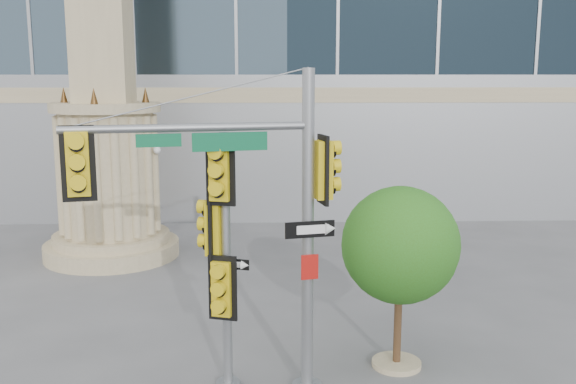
{
  "coord_description": "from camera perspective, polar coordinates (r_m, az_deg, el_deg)",
  "views": [
    {
      "loc": [
        -0.78,
        -11.92,
        5.9
      ],
      "look_at": [
        -0.34,
        2.0,
        3.4
      ],
      "focal_mm": 40.0,
      "sensor_mm": 36.0,
      "label": 1
    }
  ],
  "objects": [
    {
      "name": "ground",
      "position": [
        13.32,
        1.8,
        -16.13
      ],
      "size": [
        120.0,
        120.0,
        0.0
      ],
      "primitive_type": "plane",
      "color": "#545456",
      "rests_on": "ground"
    },
    {
      "name": "street_tree",
      "position": [
        13.12,
        10.11,
        -5.07
      ],
      "size": [
        2.42,
        2.37,
        3.78
      ],
      "color": "tan",
      "rests_on": "ground"
    },
    {
      "name": "secondary_signal_pole",
      "position": [
        11.89,
        -5.96,
        -4.53
      ],
      "size": [
        0.85,
        0.77,
        4.93
      ],
      "rotation": [
        0.0,
        0.0,
        -0.28
      ],
      "color": "slate",
      "rests_on": "ground"
    },
    {
      "name": "monument",
      "position": [
        21.56,
        -16.01,
        8.76
      ],
      "size": [
        4.4,
        4.4,
        16.6
      ],
      "color": "tan",
      "rests_on": "ground"
    },
    {
      "name": "main_signal_pole",
      "position": [
        11.39,
        -3.51,
        -0.69
      ],
      "size": [
        4.65,
        1.42,
        6.07
      ],
      "rotation": [
        0.0,
        0.0,
        0.22
      ],
      "color": "slate",
      "rests_on": "ground"
    }
  ]
}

